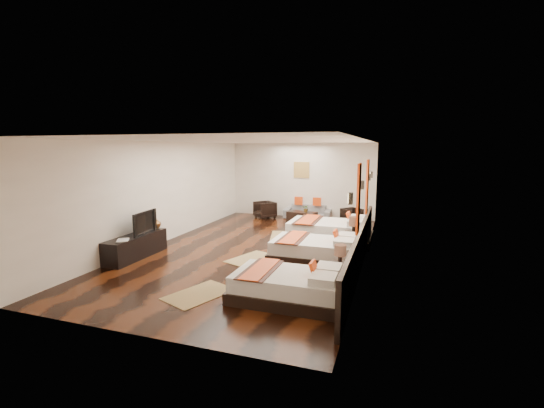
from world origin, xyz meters
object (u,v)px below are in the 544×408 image
(bed_near, at_px, (289,286))
(nightstand_b, at_px, (353,241))
(nightstand_a, at_px, (340,273))
(armchair_right, at_px, (352,216))
(coffee_table, at_px, (302,217))
(bed_far, at_px, (330,231))
(table_plant, at_px, (306,208))
(sofa, at_px, (308,212))
(figurine, at_px, (155,223))
(book, at_px, (117,241))
(bed_mid, at_px, (316,250))
(armchair_left, at_px, (265,210))
(tv_console, at_px, (136,246))
(tv, at_px, (142,222))

(bed_near, relative_size, nightstand_b, 2.05)
(bed_near, distance_m, nightstand_a, 1.13)
(bed_near, height_order, armchair_right, bed_near)
(coffee_table, bearing_deg, armchair_right, 14.94)
(nightstand_b, bearing_deg, armchair_right, 96.84)
(bed_far, height_order, table_plant, bed_far)
(nightstand_a, height_order, sofa, nightstand_a)
(nightstand_b, height_order, figurine, nightstand_b)
(nightstand_a, distance_m, table_plant, 5.95)
(bed_far, distance_m, nightstand_b, 1.26)
(bed_near, xyz_separation_m, book, (-4.19, 0.60, 0.31))
(bed_mid, height_order, nightstand_a, nightstand_a)
(bed_mid, bearing_deg, armchair_right, 86.22)
(table_plant, bearing_deg, bed_far, -61.15)
(bed_mid, bearing_deg, nightstand_a, -63.03)
(figurine, height_order, armchair_left, figurine)
(armchair_right, bearing_deg, table_plant, 147.86)
(tv_console, relative_size, sofa, 1.04)
(coffee_table, relative_size, table_plant, 3.68)
(tv, relative_size, armchair_left, 1.39)
(figurine, distance_m, coffee_table, 5.32)
(bed_near, bearing_deg, figurine, 154.64)
(tv_console, xyz_separation_m, table_plant, (2.97, 5.23, 0.26))
(nightstand_b, height_order, table_plant, nightstand_b)
(bed_mid, height_order, nightstand_b, nightstand_b)
(tv_console, bearing_deg, bed_near, -16.20)
(bed_far, height_order, tv_console, bed_far)
(book, bearing_deg, coffee_table, 64.32)
(bed_near, distance_m, nightstand_b, 3.29)
(bed_mid, height_order, figurine, figurine)
(tv_console, xyz_separation_m, sofa, (2.82, 6.12, -0.02))
(figurine, distance_m, sofa, 6.06)
(coffee_table, bearing_deg, bed_mid, -71.70)
(bed_far, relative_size, coffee_table, 2.32)
(tv_console, bearing_deg, table_plant, 60.41)
(armchair_right, bearing_deg, nightstand_b, -132.28)
(armchair_left, bearing_deg, bed_mid, -15.19)
(bed_mid, relative_size, sofa, 1.18)
(nightstand_a, relative_size, armchair_left, 1.20)
(nightstand_b, xyz_separation_m, tv, (-4.89, -1.79, 0.50))
(bed_mid, height_order, book, bed_mid)
(sofa, bearing_deg, bed_near, -81.69)
(bed_far, xyz_separation_m, tv_console, (-4.20, -3.00, -0.03))
(sofa, bearing_deg, bed_mid, -76.98)
(bed_far, bearing_deg, armchair_left, 137.33)
(bed_near, relative_size, tv_console, 1.08)
(nightstand_a, xyz_separation_m, sofa, (-2.12, 6.49, -0.04))
(bed_far, xyz_separation_m, tv, (-4.15, -2.81, 0.53))
(figurine, bearing_deg, table_plant, 56.34)
(bed_mid, bearing_deg, sofa, 105.30)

